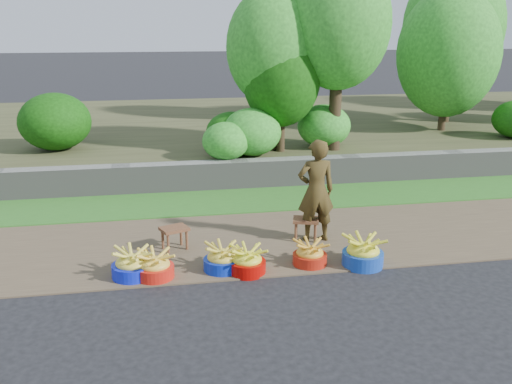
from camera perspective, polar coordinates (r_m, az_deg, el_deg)
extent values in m
plane|color=black|center=(7.30, 3.21, -8.46)|extent=(120.00, 120.00, 0.00)
cube|color=brown|center=(8.42, 1.25, -4.87)|extent=(80.00, 2.50, 0.02)
cube|color=#307323|center=(10.27, -0.95, -0.80)|extent=(80.00, 1.50, 0.04)
cube|color=slate|center=(11.01, -1.67, 1.76)|extent=(80.00, 0.35, 0.55)
cube|color=#444627|center=(15.76, -4.35, 6.15)|extent=(80.00, 10.00, 0.50)
cylinder|color=#332717|center=(16.05, 3.64, 10.00)|extent=(0.22, 0.22, 1.53)
ellipsoid|color=#134F0B|center=(15.95, 3.74, 15.11)|extent=(2.22, 2.22, 2.78)
cylinder|color=#332717|center=(15.06, 18.20, 8.05)|extent=(0.18, 0.18, 1.14)
ellipsoid|color=green|center=(14.94, 18.66, 13.02)|extent=(2.47, 2.47, 3.08)
cylinder|color=#332717|center=(11.91, 2.49, 6.56)|extent=(0.17, 0.17, 1.04)
ellipsoid|color=#134F0B|center=(11.78, 2.55, 11.35)|extent=(1.59, 1.59, 1.99)
cylinder|color=#332717|center=(12.03, 1.64, 7.88)|extent=(0.22, 0.22, 1.54)
ellipsoid|color=green|center=(11.91, 1.69, 14.28)|extent=(1.91, 1.91, 2.39)
cylinder|color=#332717|center=(12.09, 7.93, 8.73)|extent=(0.25, 0.25, 1.94)
ellipsoid|color=green|center=(11.99, 8.25, 16.36)|extent=(2.12, 2.12, 2.65)
cylinder|color=#332717|center=(16.38, 18.57, 9.66)|extent=(0.23, 0.23, 1.71)
ellipsoid|color=green|center=(16.29, 19.11, 15.36)|extent=(2.59, 2.59, 3.24)
ellipsoid|color=green|center=(11.17, -3.03, 5.11)|extent=(0.93, 0.93, 0.74)
ellipsoid|color=green|center=(11.52, -0.45, 6.02)|extent=(1.20, 1.20, 0.96)
ellipsoid|color=#134F0B|center=(11.79, -2.46, 5.98)|extent=(1.06, 1.06, 0.85)
ellipsoid|color=green|center=(12.43, 6.80, 6.59)|extent=(1.15, 1.15, 0.92)
ellipsoid|color=#134F0B|center=(12.75, -19.47, 6.66)|extent=(1.50, 1.50, 1.20)
cylinder|color=#0E1ED4|center=(7.39, -12.24, -7.72)|extent=(0.52, 0.52, 0.19)
ellipsoid|color=yellow|center=(7.33, -12.31, -6.69)|extent=(0.46, 0.46, 0.30)
cylinder|color=red|center=(7.32, -10.07, -7.90)|extent=(0.48, 0.48, 0.17)
ellipsoid|color=yellow|center=(7.26, -10.13, -6.92)|extent=(0.43, 0.43, 0.28)
cylinder|color=#0B27B2|center=(7.43, -3.38, -7.26)|extent=(0.49, 0.49, 0.18)
ellipsoid|color=gold|center=(7.38, -3.40, -6.29)|extent=(0.43, 0.43, 0.28)
cylinder|color=#A60703|center=(7.36, -0.89, -7.50)|extent=(0.48, 0.48, 0.17)
ellipsoid|color=yellow|center=(7.30, -0.90, -6.54)|extent=(0.42, 0.42, 0.27)
cylinder|color=#A41C0E|center=(7.61, 5.39, -6.75)|extent=(0.45, 0.45, 0.16)
ellipsoid|color=gold|center=(7.56, 5.42, -5.87)|extent=(0.40, 0.40, 0.26)
cylinder|color=#153FAA|center=(7.69, 10.61, -6.59)|extent=(0.54, 0.54, 0.20)
ellipsoid|color=yellow|center=(7.64, 10.67, -5.54)|extent=(0.48, 0.48, 0.31)
cube|color=brown|center=(8.05, -8.18, -3.67)|extent=(0.44, 0.39, 0.04)
cylinder|color=brown|center=(7.98, -8.78, -5.15)|extent=(0.04, 0.04, 0.28)
cylinder|color=brown|center=(8.08, -6.94, -4.78)|extent=(0.04, 0.04, 0.28)
cylinder|color=brown|center=(8.15, -9.31, -4.70)|extent=(0.04, 0.04, 0.28)
cylinder|color=brown|center=(8.25, -7.50, -4.36)|extent=(0.04, 0.04, 0.28)
cube|color=brown|center=(8.35, 5.01, -2.80)|extent=(0.43, 0.37, 0.04)
cylinder|color=brown|center=(8.32, 4.00, -4.06)|extent=(0.04, 0.04, 0.28)
cylinder|color=brown|center=(8.32, 5.95, -4.11)|extent=(0.04, 0.04, 0.28)
cylinder|color=brown|center=(8.50, 4.04, -3.59)|extent=(0.04, 0.04, 0.28)
cylinder|color=brown|center=(8.50, 5.94, -3.65)|extent=(0.04, 0.04, 0.28)
imported|color=black|center=(8.22, 6.02, 0.12)|extent=(0.56, 0.37, 1.50)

